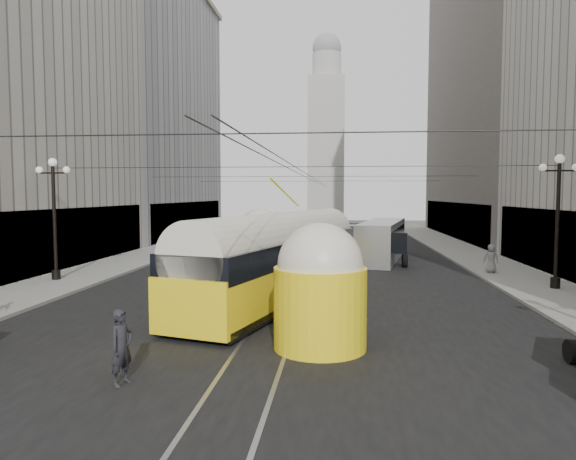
% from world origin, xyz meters
% --- Properties ---
extents(road, '(20.00, 85.00, 0.02)m').
position_xyz_m(road, '(0.00, 32.50, 0.00)').
color(road, black).
rests_on(road, ground).
extents(sidewalk_left, '(4.00, 72.00, 0.15)m').
position_xyz_m(sidewalk_left, '(-12.00, 36.00, 0.07)').
color(sidewalk_left, gray).
rests_on(sidewalk_left, ground).
extents(sidewalk_right, '(4.00, 72.00, 0.15)m').
position_xyz_m(sidewalk_right, '(12.00, 36.00, 0.07)').
color(sidewalk_right, gray).
rests_on(sidewalk_right, ground).
extents(rail_left, '(0.12, 85.00, 0.04)m').
position_xyz_m(rail_left, '(-0.75, 32.50, 0.00)').
color(rail_left, gray).
rests_on(rail_left, ground).
extents(rail_right, '(0.12, 85.00, 0.04)m').
position_xyz_m(rail_right, '(0.75, 32.50, 0.00)').
color(rail_right, gray).
rests_on(rail_right, ground).
extents(building_left_far, '(12.60, 28.60, 28.60)m').
position_xyz_m(building_left_far, '(-19.99, 48.00, 14.31)').
color(building_left_far, '#999999').
rests_on(building_left_far, ground).
extents(building_right_far, '(12.60, 32.60, 32.60)m').
position_xyz_m(building_right_far, '(20.00, 48.00, 16.31)').
color(building_right_far, '#514C47').
rests_on(building_right_far, ground).
extents(distant_tower, '(6.00, 6.00, 31.36)m').
position_xyz_m(distant_tower, '(0.00, 80.00, 14.97)').
color(distant_tower, '#B2AFA8').
rests_on(distant_tower, ground).
extents(lamppost_left_mid, '(1.86, 0.44, 6.37)m').
position_xyz_m(lamppost_left_mid, '(-12.60, 18.00, 3.74)').
color(lamppost_left_mid, black).
rests_on(lamppost_left_mid, sidewalk_left).
extents(lamppost_right_mid, '(1.86, 0.44, 6.37)m').
position_xyz_m(lamppost_right_mid, '(12.60, 18.00, 3.74)').
color(lamppost_right_mid, black).
rests_on(lamppost_right_mid, sidewalk_right).
extents(catenary, '(25.00, 72.00, 0.23)m').
position_xyz_m(catenary, '(0.12, 31.49, 5.88)').
color(catenary, black).
rests_on(catenary, ground).
extents(streetcar, '(6.84, 17.00, 3.85)m').
position_xyz_m(streetcar, '(-0.31, 14.81, 1.88)').
color(streetcar, yellow).
rests_on(streetcar, ground).
extents(city_bus, '(4.33, 11.11, 2.74)m').
position_xyz_m(city_bus, '(5.31, 29.03, 1.50)').
color(city_bus, '#A2A5A8').
rests_on(city_bus, ground).
extents(sedan_white_far, '(2.08, 4.83, 1.51)m').
position_xyz_m(sedan_white_far, '(3.10, 44.38, 0.69)').
color(sedan_white_far, silver).
rests_on(sedan_white_far, ground).
extents(sedan_dark_far, '(2.35, 4.42, 1.33)m').
position_xyz_m(sedan_dark_far, '(-1.52, 50.15, 0.60)').
color(sedan_dark_far, black).
rests_on(sedan_dark_far, ground).
extents(pedestrian_crossing_a, '(0.64, 0.79, 1.87)m').
position_xyz_m(pedestrian_crossing_a, '(-2.96, 4.27, 0.93)').
color(pedestrian_crossing_a, black).
rests_on(pedestrian_crossing_a, ground).
extents(pedestrian_sidewalk_right, '(0.83, 0.53, 1.64)m').
position_xyz_m(pedestrian_sidewalk_right, '(10.96, 22.71, 0.97)').
color(pedestrian_sidewalk_right, gray).
rests_on(pedestrian_sidewalk_right, sidewalk_right).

